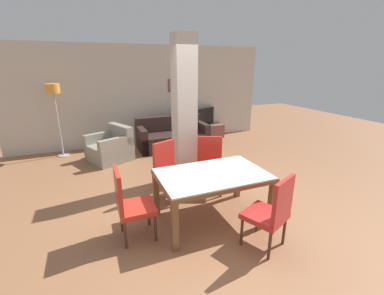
{
  "coord_description": "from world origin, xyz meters",
  "views": [
    {
      "loc": [
        -1.52,
        -2.97,
        2.2
      ],
      "look_at": [
        0.0,
        0.76,
        0.88
      ],
      "focal_mm": 24.0,
      "sensor_mm": 36.0,
      "label": 1
    }
  ],
  "objects_px": {
    "tv_screen": "(203,117)",
    "sofa": "(172,137)",
    "dining_chair_near_right": "(272,211)",
    "dining_chair_far_right": "(210,163)",
    "coffee_table": "(184,150)",
    "dining_chair_head_left": "(130,202)",
    "dining_chair_far_left": "(169,169)",
    "dining_table": "(212,183)",
    "armchair": "(111,149)",
    "bottle": "(180,139)",
    "tv_stand": "(203,132)",
    "floor_lamp": "(54,96)"
  },
  "relations": [
    {
      "from": "dining_table",
      "to": "dining_chair_head_left",
      "type": "bearing_deg",
      "value": 180.0
    },
    {
      "from": "sofa",
      "to": "coffee_table",
      "type": "height_order",
      "value": "sofa"
    },
    {
      "from": "dining_chair_far_right",
      "to": "coffee_table",
      "type": "relative_size",
      "value": 1.48
    },
    {
      "from": "dining_chair_far_left",
      "to": "coffee_table",
      "type": "bearing_deg",
      "value": -141.27
    },
    {
      "from": "dining_chair_near_right",
      "to": "dining_chair_far_left",
      "type": "distance_m",
      "value": 1.86
    },
    {
      "from": "dining_table",
      "to": "dining_chair_far_right",
      "type": "bearing_deg",
      "value": 66.14
    },
    {
      "from": "coffee_table",
      "to": "dining_chair_far_right",
      "type": "bearing_deg",
      "value": -94.57
    },
    {
      "from": "tv_stand",
      "to": "dining_chair_far_right",
      "type": "bearing_deg",
      "value": -112.57
    },
    {
      "from": "dining_chair_far_left",
      "to": "bottle",
      "type": "height_order",
      "value": "dining_chair_far_left"
    },
    {
      "from": "dining_chair_far_left",
      "to": "dining_chair_far_right",
      "type": "bearing_deg",
      "value": 155.96
    },
    {
      "from": "tv_screen",
      "to": "sofa",
      "type": "bearing_deg",
      "value": 0.57
    },
    {
      "from": "dining_table",
      "to": "armchair",
      "type": "xyz_separation_m",
      "value": [
        -1.12,
        3.1,
        -0.3
      ]
    },
    {
      "from": "dining_chair_far_left",
      "to": "coffee_table",
      "type": "distance_m",
      "value": 1.96
    },
    {
      "from": "dining_chair_head_left",
      "to": "dining_chair_far_left",
      "type": "bearing_deg",
      "value": 137.32
    },
    {
      "from": "dining_chair_head_left",
      "to": "dining_chair_far_right",
      "type": "distance_m",
      "value": 1.77
    },
    {
      "from": "armchair",
      "to": "bottle",
      "type": "distance_m",
      "value": 1.66
    },
    {
      "from": "dining_chair_head_left",
      "to": "armchair",
      "type": "relative_size",
      "value": 0.87
    },
    {
      "from": "dining_chair_far_left",
      "to": "tv_screen",
      "type": "bearing_deg",
      "value": -147.0
    },
    {
      "from": "dining_chair_near_right",
      "to": "tv_screen",
      "type": "height_order",
      "value": "dining_chair_near_right"
    },
    {
      "from": "dining_chair_near_right",
      "to": "dining_chair_far_right",
      "type": "relative_size",
      "value": 1.0
    },
    {
      "from": "tv_stand",
      "to": "sofa",
      "type": "bearing_deg",
      "value": -155.82
    },
    {
      "from": "dining_chair_near_right",
      "to": "bottle",
      "type": "bearing_deg",
      "value": 64.36
    },
    {
      "from": "armchair",
      "to": "dining_chair_far_left",
      "type": "bearing_deg",
      "value": 173.84
    },
    {
      "from": "dining_chair_far_left",
      "to": "bottle",
      "type": "xyz_separation_m",
      "value": [
        0.84,
        1.81,
        -0.05
      ]
    },
    {
      "from": "dining_table",
      "to": "armchair",
      "type": "distance_m",
      "value": 3.32
    },
    {
      "from": "coffee_table",
      "to": "tv_screen",
      "type": "xyz_separation_m",
      "value": [
        1.18,
        1.45,
        0.45
      ]
    },
    {
      "from": "bottle",
      "to": "tv_screen",
      "type": "height_order",
      "value": "tv_screen"
    },
    {
      "from": "dining_chair_near_right",
      "to": "floor_lamp",
      "type": "bearing_deg",
      "value": 94.66
    },
    {
      "from": "dining_chair_head_left",
      "to": "dining_chair_far_left",
      "type": "distance_m",
      "value": 1.17
    },
    {
      "from": "bottle",
      "to": "sofa",
      "type": "bearing_deg",
      "value": 85.34
    },
    {
      "from": "bottle",
      "to": "dining_chair_far_left",
      "type": "bearing_deg",
      "value": -114.93
    },
    {
      "from": "coffee_table",
      "to": "floor_lamp",
      "type": "bearing_deg",
      "value": 154.61
    },
    {
      "from": "dining_chair_far_right",
      "to": "armchair",
      "type": "height_order",
      "value": "dining_chair_far_right"
    },
    {
      "from": "dining_chair_far_left",
      "to": "floor_lamp",
      "type": "relative_size",
      "value": 0.55
    },
    {
      "from": "dining_chair_far_left",
      "to": "armchair",
      "type": "bearing_deg",
      "value": -95.37
    },
    {
      "from": "sofa",
      "to": "dining_chair_far_right",
      "type": "bearing_deg",
      "value": 86.64
    },
    {
      "from": "dining_table",
      "to": "dining_chair_far_right",
      "type": "xyz_separation_m",
      "value": [
        0.38,
        0.85,
        -0.06
      ]
    },
    {
      "from": "dining_table",
      "to": "tv_stand",
      "type": "bearing_deg",
      "value": 67.15
    },
    {
      "from": "bottle",
      "to": "tv_stand",
      "type": "relative_size",
      "value": 0.18
    },
    {
      "from": "dining_chair_near_right",
      "to": "coffee_table",
      "type": "xyz_separation_m",
      "value": [
        0.14,
        3.41,
        -0.32
      ]
    },
    {
      "from": "coffee_table",
      "to": "armchair",
      "type": "bearing_deg",
      "value": 162.05
    },
    {
      "from": "armchair",
      "to": "tv_stand",
      "type": "height_order",
      "value": "armchair"
    },
    {
      "from": "floor_lamp",
      "to": "dining_chair_head_left",
      "type": "bearing_deg",
      "value": -74.79
    },
    {
      "from": "dining_chair_head_left",
      "to": "dining_chair_far_right",
      "type": "height_order",
      "value": "same"
    },
    {
      "from": "coffee_table",
      "to": "bottle",
      "type": "relative_size",
      "value": 2.91
    },
    {
      "from": "dining_chair_far_right",
      "to": "tv_stand",
      "type": "xyz_separation_m",
      "value": [
        1.32,
        3.16,
        -0.32
      ]
    },
    {
      "from": "dining_chair_far_left",
      "to": "tv_screen",
      "type": "height_order",
      "value": "dining_chair_far_left"
    },
    {
      "from": "bottle",
      "to": "tv_stand",
      "type": "xyz_separation_m",
      "value": [
        1.23,
        1.35,
        -0.28
      ]
    },
    {
      "from": "dining_table",
      "to": "tv_stand",
      "type": "height_order",
      "value": "dining_table"
    },
    {
      "from": "dining_chair_near_right",
      "to": "armchair",
      "type": "height_order",
      "value": "dining_chair_near_right"
    }
  ]
}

